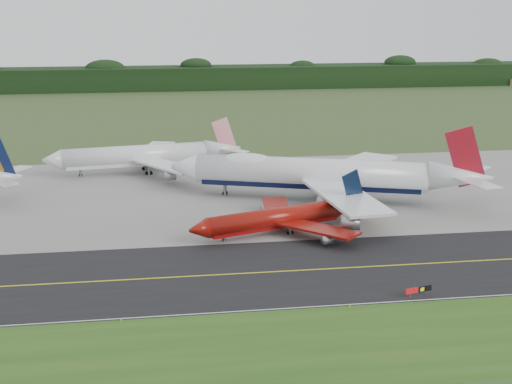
% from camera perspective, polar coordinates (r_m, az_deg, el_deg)
% --- Properties ---
extents(ground, '(600.00, 600.00, 0.00)m').
position_cam_1_polar(ground, '(130.21, 4.76, -5.56)').
color(ground, '#2D4721').
rests_on(ground, ground).
extents(grass_verge, '(400.00, 30.00, 0.01)m').
position_cam_1_polar(grass_verge, '(99.34, 9.42, -12.49)').
color(grass_verge, '#235017').
rests_on(grass_verge, ground).
extents(taxiway, '(400.00, 32.00, 0.02)m').
position_cam_1_polar(taxiway, '(126.57, 5.17, -6.18)').
color(taxiway, black).
rests_on(taxiway, ground).
extents(apron, '(400.00, 78.00, 0.01)m').
position_cam_1_polar(apron, '(177.95, 1.06, 0.10)').
color(apron, slate).
rests_on(apron, ground).
extents(taxiway_centreline, '(400.00, 0.40, 0.00)m').
position_cam_1_polar(taxiway_centreline, '(126.56, 5.17, -6.17)').
color(taxiway_centreline, '#C6C312').
rests_on(taxiway_centreline, taxiway).
extents(taxiway_edge_line, '(400.00, 0.25, 0.00)m').
position_cam_1_polar(taxiway_edge_line, '(112.70, 7.02, -8.95)').
color(taxiway_edge_line, silver).
rests_on(taxiway_edge_line, taxiway).
extents(horizon_treeline, '(700.00, 25.00, 12.00)m').
position_cam_1_polar(horizon_treeline, '(395.53, -4.30, 9.02)').
color(horizon_treeline, black).
rests_on(horizon_treeline, ground).
extents(jet_ba_747, '(73.51, 59.23, 19.04)m').
position_cam_1_polar(jet_ba_747, '(168.34, 5.26, 1.45)').
color(jet_ba_747, white).
rests_on(jet_ba_747, ground).
extents(jet_red_737, '(40.42, 32.03, 11.23)m').
position_cam_1_polar(jet_red_737, '(145.51, 2.28, -2.02)').
color(jet_red_737, maroon).
rests_on(jet_red_737, ground).
extents(jet_star_tail, '(54.55, 45.20, 14.40)m').
position_cam_1_polar(jet_star_tail, '(198.55, -8.80, 2.90)').
color(jet_star_tail, silver).
rests_on(jet_star_tail, ground).
extents(taxiway_sign, '(4.69, 1.35, 1.60)m').
position_cam_1_polar(taxiway_sign, '(117.43, 12.88, -7.64)').
color(taxiway_sign, slate).
rests_on(taxiway_sign, ground).
extents(edge_marker_left, '(0.16, 0.16, 0.50)m').
position_cam_1_polar(edge_marker_left, '(108.20, -10.73, -10.03)').
color(edge_marker_left, yellow).
rests_on(edge_marker_left, ground).
extents(edge_marker_center, '(0.16, 0.16, 0.50)m').
position_cam_1_polar(edge_marker_center, '(111.91, 7.51, -9.02)').
color(edge_marker_center, yellow).
rests_on(edge_marker_center, ground).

